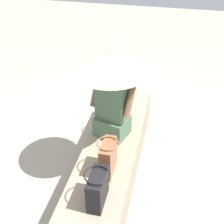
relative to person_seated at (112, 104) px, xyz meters
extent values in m
plane|color=#9E9384|center=(-0.17, -0.03, -0.86)|extent=(14.00, 14.00, 0.00)
cube|color=gray|center=(-0.17, -0.03, -0.62)|extent=(2.40, 0.56, 0.47)
cube|color=#47664C|center=(0.00, 0.00, -0.28)|extent=(0.37, 0.41, 0.22)
cube|color=#47664C|center=(0.00, 0.00, 0.07)|extent=(0.29, 0.37, 0.48)
sphere|color=brown|center=(0.00, 0.00, 0.41)|extent=(0.20, 0.20, 0.20)
cylinder|color=brown|center=(-0.06, -0.19, 0.10)|extent=(0.21, 0.13, 0.32)
cylinder|color=brown|center=(0.06, 0.19, 0.10)|extent=(0.21, 0.13, 0.32)
cylinder|color=#B7B7BC|center=(-0.09, 0.00, 0.11)|extent=(0.02, 0.02, 1.00)
cone|color=#DBBC7F|center=(-0.09, 0.00, 0.52)|extent=(0.76, 0.76, 0.17)
sphere|color=#B7B7BC|center=(-0.09, 0.00, 0.63)|extent=(0.03, 0.03, 0.03)
cube|color=brown|center=(-0.58, -0.09, -0.22)|extent=(0.28, 0.11, 0.33)
torus|color=brown|center=(-0.58, -0.09, -0.04)|extent=(0.21, 0.21, 0.01)
cube|color=#335184|center=(0.55, 0.01, -0.27)|extent=(0.28, 0.13, 0.24)
torus|color=#335184|center=(0.55, 0.01, -0.13)|extent=(0.21, 0.21, 0.01)
cube|color=black|center=(-0.96, -0.09, -0.23)|extent=(0.30, 0.13, 0.31)
torus|color=black|center=(-0.96, -0.09, -0.07)|extent=(0.22, 0.22, 0.01)
camera|label=1|loc=(-2.70, -0.61, 1.79)|focal=50.22mm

